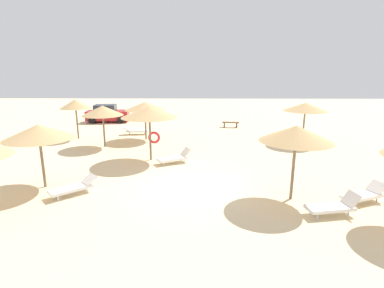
{
  "coord_description": "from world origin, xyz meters",
  "views": [
    {
      "loc": [
        0.2,
        -12.66,
        5.16
      ],
      "look_at": [
        0.0,
        3.0,
        1.2
      ],
      "focal_mm": 28.12,
      "sensor_mm": 36.0,
      "label": 1
    }
  ],
  "objects_px": {
    "parasol_0": "(149,113)",
    "parasol_7": "(75,104)",
    "parasol_8": "(102,111)",
    "bench_0": "(231,124)",
    "parasol_2": "(145,106)",
    "parasol_6": "(305,107)",
    "lounger_0": "(175,157)",
    "parasol_3": "(39,132)",
    "parked_car": "(107,114)",
    "lounger_2": "(135,131)",
    "lounger_3": "(74,187)",
    "lounger_5": "(333,206)",
    "parasol_5": "(296,134)",
    "lounger_4": "(364,194)"
  },
  "relations": [
    {
      "from": "lounger_5",
      "to": "parasol_7",
      "type": "bearing_deg",
      "value": 139.09
    },
    {
      "from": "lounger_4",
      "to": "parked_car",
      "type": "height_order",
      "value": "parked_car"
    },
    {
      "from": "parasol_0",
      "to": "lounger_0",
      "type": "relative_size",
      "value": 1.63
    },
    {
      "from": "parasol_6",
      "to": "bench_0",
      "type": "relative_size",
      "value": 1.95
    },
    {
      "from": "parasol_6",
      "to": "parasol_7",
      "type": "distance_m",
      "value": 16.49
    },
    {
      "from": "parasol_2",
      "to": "bench_0",
      "type": "relative_size",
      "value": 1.92
    },
    {
      "from": "parasol_2",
      "to": "parasol_7",
      "type": "height_order",
      "value": "parasol_7"
    },
    {
      "from": "bench_0",
      "to": "lounger_2",
      "type": "bearing_deg",
      "value": -158.83
    },
    {
      "from": "parasol_3",
      "to": "lounger_3",
      "type": "bearing_deg",
      "value": -26.13
    },
    {
      "from": "lounger_0",
      "to": "lounger_2",
      "type": "bearing_deg",
      "value": 116.35
    },
    {
      "from": "lounger_2",
      "to": "lounger_4",
      "type": "relative_size",
      "value": 0.99
    },
    {
      "from": "parasol_0",
      "to": "parasol_7",
      "type": "bearing_deg",
      "value": 139.45
    },
    {
      "from": "parasol_2",
      "to": "lounger_5",
      "type": "distance_m",
      "value": 14.82
    },
    {
      "from": "lounger_0",
      "to": "parked_car",
      "type": "relative_size",
      "value": 0.47
    },
    {
      "from": "lounger_5",
      "to": "bench_0",
      "type": "height_order",
      "value": "lounger_5"
    },
    {
      "from": "parasol_5",
      "to": "lounger_2",
      "type": "height_order",
      "value": "parasol_5"
    },
    {
      "from": "parasol_2",
      "to": "parked_car",
      "type": "bearing_deg",
      "value": 124.09
    },
    {
      "from": "parasol_7",
      "to": "bench_0",
      "type": "height_order",
      "value": "parasol_7"
    },
    {
      "from": "parasol_8",
      "to": "bench_0",
      "type": "relative_size",
      "value": 1.81
    },
    {
      "from": "parasol_2",
      "to": "lounger_2",
      "type": "xyz_separation_m",
      "value": [
        -1.13,
        1.68,
        -2.17
      ]
    },
    {
      "from": "lounger_0",
      "to": "parasol_8",
      "type": "bearing_deg",
      "value": 144.4
    },
    {
      "from": "parasol_5",
      "to": "lounger_5",
      "type": "distance_m",
      "value": 2.95
    },
    {
      "from": "parasol_2",
      "to": "lounger_4",
      "type": "distance_m",
      "value": 15.07
    },
    {
      "from": "parasol_7",
      "to": "lounger_4",
      "type": "xyz_separation_m",
      "value": [
        15.54,
        -10.91,
        -2.28
      ]
    },
    {
      "from": "bench_0",
      "to": "parked_car",
      "type": "xyz_separation_m",
      "value": [
        -11.81,
        2.6,
        0.48
      ]
    },
    {
      "from": "parasol_2",
      "to": "parked_car",
      "type": "xyz_separation_m",
      "value": [
        -4.98,
        7.36,
        -1.65
      ]
    },
    {
      "from": "parasol_2",
      "to": "lounger_5",
      "type": "height_order",
      "value": "parasol_2"
    },
    {
      "from": "parasol_7",
      "to": "parasol_8",
      "type": "bearing_deg",
      "value": -41.22
    },
    {
      "from": "lounger_0",
      "to": "lounger_4",
      "type": "distance_m",
      "value": 9.27
    },
    {
      "from": "parasol_2",
      "to": "bench_0",
      "type": "height_order",
      "value": "parasol_2"
    },
    {
      "from": "parasol_5",
      "to": "parasol_6",
      "type": "distance_m",
      "value": 10.2
    },
    {
      "from": "parasol_0",
      "to": "lounger_5",
      "type": "distance_m",
      "value": 10.36
    },
    {
      "from": "lounger_2",
      "to": "parked_car",
      "type": "height_order",
      "value": "parked_car"
    },
    {
      "from": "parasol_8",
      "to": "parasol_2",
      "type": "bearing_deg",
      "value": 41.71
    },
    {
      "from": "parasol_8",
      "to": "lounger_3",
      "type": "relative_size",
      "value": 1.5
    },
    {
      "from": "parasol_3",
      "to": "bench_0",
      "type": "bearing_deg",
      "value": 54.97
    },
    {
      "from": "parasol_0",
      "to": "parasol_8",
      "type": "relative_size",
      "value": 1.15
    },
    {
      "from": "lounger_3",
      "to": "lounger_0",
      "type": "bearing_deg",
      "value": 47.83
    },
    {
      "from": "parasol_2",
      "to": "parasol_6",
      "type": "height_order",
      "value": "parasol_6"
    },
    {
      "from": "parasol_2",
      "to": "lounger_2",
      "type": "bearing_deg",
      "value": 123.94
    },
    {
      "from": "parasol_0",
      "to": "bench_0",
      "type": "height_order",
      "value": "parasol_0"
    },
    {
      "from": "lounger_0",
      "to": "lounger_5",
      "type": "xyz_separation_m",
      "value": [
        6.14,
        -6.05,
        0.0
      ]
    },
    {
      "from": "lounger_4",
      "to": "parasol_6",
      "type": "bearing_deg",
      "value": 84.63
    },
    {
      "from": "parasol_3",
      "to": "lounger_4",
      "type": "height_order",
      "value": "parasol_3"
    },
    {
      "from": "parasol_6",
      "to": "lounger_5",
      "type": "xyz_separation_m",
      "value": [
        -2.6,
        -10.84,
        -2.23
      ]
    },
    {
      "from": "parasol_2",
      "to": "parasol_3",
      "type": "bearing_deg",
      "value": -108.05
    },
    {
      "from": "lounger_3",
      "to": "parked_car",
      "type": "relative_size",
      "value": 0.45
    },
    {
      "from": "parasol_2",
      "to": "parasol_6",
      "type": "xyz_separation_m",
      "value": [
        11.3,
        -0.96,
        0.08
      ]
    },
    {
      "from": "parasol_0",
      "to": "parasol_3",
      "type": "height_order",
      "value": "parasol_0"
    },
    {
      "from": "parasol_5",
      "to": "parasol_3",
      "type": "bearing_deg",
      "value": 173.77
    }
  ]
}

